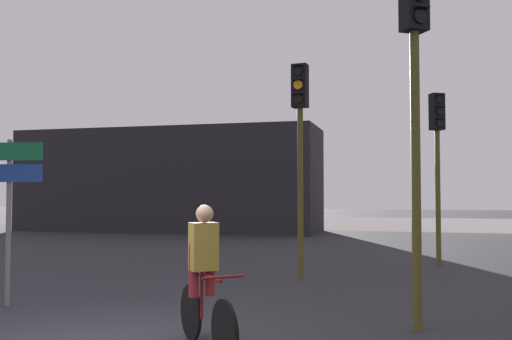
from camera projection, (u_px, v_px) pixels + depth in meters
name	position (u px, v px, depth m)	size (l,w,h in m)	color
water_strip	(352.00, 223.00, 34.60)	(80.00, 16.00, 0.01)	#9E937F
distant_building	(169.00, 181.00, 27.01)	(14.20, 4.00, 4.76)	black
traffic_light_far_right	(437.00, 145.00, 13.93)	(0.40, 0.42, 4.21)	#4C4719
traffic_light_center	(300.00, 129.00, 11.75)	(0.35, 0.36, 4.43)	#4C4719
traffic_light_near_right	(415.00, 75.00, 7.38)	(0.40, 0.42, 4.76)	#4C4719
direction_sign_post	(8.00, 191.00, 8.93)	(1.08, 0.25, 2.60)	slate
cyclist	(205.00, 276.00, 6.40)	(1.14, 1.33, 1.62)	black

